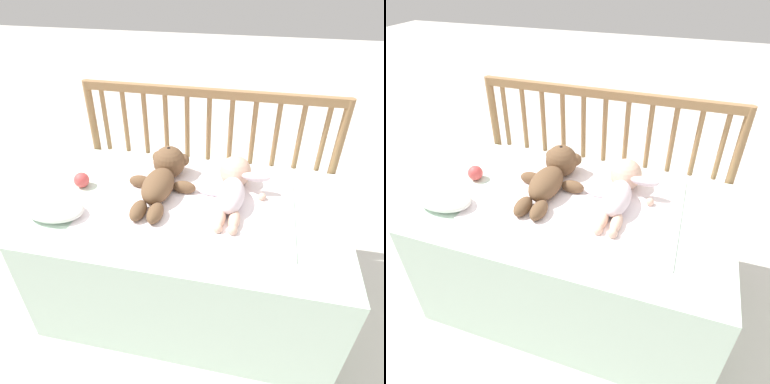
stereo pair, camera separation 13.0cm
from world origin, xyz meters
The scene contains 8 objects.
ground_plane centered at (0.00, 0.00, 0.00)m, with size 12.00×12.00×0.00m, color silver.
crib_mattress centered at (0.00, 0.00, 0.25)m, with size 1.17×0.71×0.51m.
crib_rail centered at (0.00, 0.38, 0.60)m, with size 1.17×0.04×0.84m.
blanket centered at (-0.01, 0.04, 0.51)m, with size 0.79×0.52×0.01m.
teddy_bear centered at (-0.14, 0.10, 0.56)m, with size 0.29×0.42×0.14m.
baby centered at (0.15, 0.09, 0.56)m, with size 0.28×0.40×0.13m.
toy_ball centered at (-0.48, 0.04, 0.54)m, with size 0.06×0.06×0.06m.
small_pillow centered at (-0.49, -0.16, 0.54)m, with size 0.23×0.15×0.06m.
Camera 2 is at (0.34, -0.99, 1.32)m, focal length 32.00 mm.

